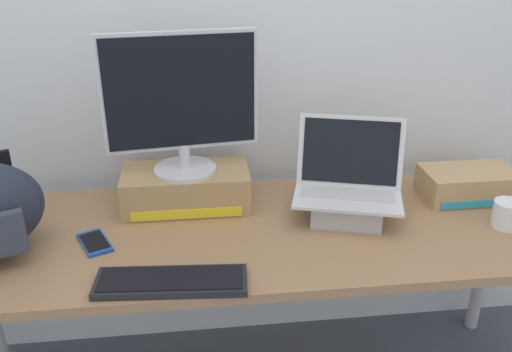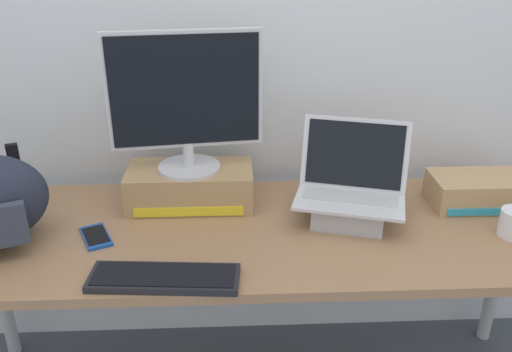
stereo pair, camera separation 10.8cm
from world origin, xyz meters
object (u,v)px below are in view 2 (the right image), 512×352
object	(u,v)px
toner_box_yellow	(190,186)
desktop_monitor	(186,101)
external_keyboard	(164,278)
toner_box_cyan	(478,191)
cell_phone	(96,236)
open_laptop	(350,200)

from	to	relation	value
toner_box_yellow	desktop_monitor	bearing A→B (deg)	-80.49
toner_box_yellow	external_keyboard	bearing A→B (deg)	-95.35
desktop_monitor	external_keyboard	world-z (taller)	desktop_monitor
toner_box_yellow	external_keyboard	distance (m)	0.46
external_keyboard	toner_box_cyan	xyz separation A→B (m)	(1.02, 0.40, 0.04)
toner_box_yellow	toner_box_cyan	distance (m)	0.98
toner_box_yellow	cell_phone	world-z (taller)	toner_box_yellow
toner_box_cyan	toner_box_yellow	bearing A→B (deg)	177.05
toner_box_yellow	cell_phone	distance (m)	0.36
desktop_monitor	open_laptop	world-z (taller)	desktop_monitor
desktop_monitor	external_keyboard	distance (m)	0.58
open_laptop	cell_phone	size ratio (longest dim) A/B	2.47
desktop_monitor	toner_box_yellow	bearing A→B (deg)	92.60
toner_box_yellow	toner_box_cyan	world-z (taller)	toner_box_yellow
toner_box_yellow	open_laptop	distance (m)	0.54
open_laptop	toner_box_cyan	bearing A→B (deg)	26.20
toner_box_cyan	cell_phone	bearing A→B (deg)	-172.22
desktop_monitor	toner_box_cyan	world-z (taller)	desktop_monitor
toner_box_yellow	toner_box_cyan	size ratio (longest dim) A/B	1.31
toner_box_yellow	open_laptop	xyz separation A→B (m)	(0.52, -0.13, 0.00)
desktop_monitor	toner_box_cyan	xyz separation A→B (m)	(0.98, -0.05, -0.31)
toner_box_cyan	open_laptop	bearing A→B (deg)	-169.91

